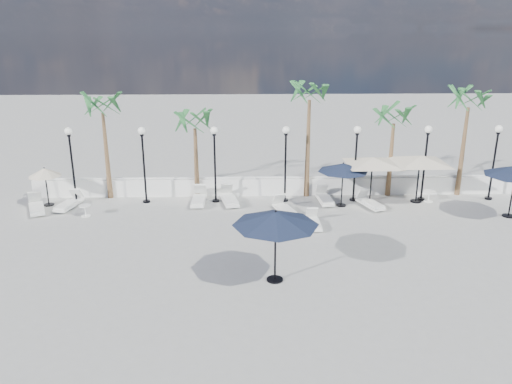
{
  "coord_description": "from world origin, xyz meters",
  "views": [
    {
      "loc": [
        -2.12,
        -17.42,
        8.35
      ],
      "look_at": [
        -1.55,
        3.44,
        1.5
      ],
      "focal_mm": 35.0,
      "sensor_mm": 36.0,
      "label": 1
    }
  ],
  "objects_px": {
    "lounger_4": "(284,208)",
    "parasol_navy_mid": "(343,168)",
    "lounger_0": "(36,207)",
    "lounger_5": "(314,222)",
    "lounger_6": "(325,198)",
    "parasol_navy_left": "(276,219)",
    "lounger_2": "(229,199)",
    "parasol_cream_sq_b": "(420,156)",
    "parasol_cream_small": "(45,173)",
    "lounger_7": "(370,203)",
    "lounger_3": "(199,199)",
    "parasol_cream_sq_a": "(373,158)",
    "lounger_1": "(69,203)"
  },
  "relations": [
    {
      "from": "lounger_1",
      "to": "parasol_cream_small",
      "type": "bearing_deg",
      "value": 171.07
    },
    {
      "from": "lounger_0",
      "to": "parasol_navy_left",
      "type": "relative_size",
      "value": 0.7
    },
    {
      "from": "lounger_0",
      "to": "lounger_6",
      "type": "xyz_separation_m",
      "value": [
        14.0,
        0.95,
        -0.01
      ]
    },
    {
      "from": "lounger_2",
      "to": "parasol_cream_sq_a",
      "type": "bearing_deg",
      "value": -12.01
    },
    {
      "from": "parasol_navy_mid",
      "to": "parasol_navy_left",
      "type": "bearing_deg",
      "value": -116.37
    },
    {
      "from": "lounger_4",
      "to": "lounger_7",
      "type": "distance_m",
      "value": 4.33
    },
    {
      "from": "lounger_3",
      "to": "lounger_4",
      "type": "distance_m",
      "value": 4.42
    },
    {
      "from": "lounger_1",
      "to": "parasol_cream_small",
      "type": "height_order",
      "value": "parasol_cream_small"
    },
    {
      "from": "lounger_0",
      "to": "parasol_cream_sq_a",
      "type": "bearing_deg",
      "value": -20.94
    },
    {
      "from": "lounger_6",
      "to": "parasol_cream_small",
      "type": "bearing_deg",
      "value": 176.47
    },
    {
      "from": "lounger_3",
      "to": "lounger_7",
      "type": "height_order",
      "value": "lounger_3"
    },
    {
      "from": "lounger_5",
      "to": "parasol_cream_sq_a",
      "type": "relative_size",
      "value": 0.33
    },
    {
      "from": "parasol_cream_sq_a",
      "to": "parasol_navy_left",
      "type": "bearing_deg",
      "value": -123.32
    },
    {
      "from": "lounger_0",
      "to": "parasol_cream_sq_b",
      "type": "bearing_deg",
      "value": -21.35
    },
    {
      "from": "parasol_navy_mid",
      "to": "parasol_cream_sq_a",
      "type": "distance_m",
      "value": 1.66
    },
    {
      "from": "lounger_0",
      "to": "parasol_cream_small",
      "type": "bearing_deg",
      "value": 51.69
    },
    {
      "from": "lounger_0",
      "to": "parasol_cream_sq_b",
      "type": "relative_size",
      "value": 0.4
    },
    {
      "from": "lounger_0",
      "to": "lounger_7",
      "type": "height_order",
      "value": "lounger_0"
    },
    {
      "from": "parasol_cream_sq_a",
      "to": "parasol_navy_mid",
      "type": "bearing_deg",
      "value": -162.88
    },
    {
      "from": "lounger_5",
      "to": "lounger_7",
      "type": "distance_m",
      "value": 3.98
    },
    {
      "from": "lounger_7",
      "to": "parasol_navy_left",
      "type": "height_order",
      "value": "parasol_navy_left"
    },
    {
      "from": "parasol_cream_small",
      "to": "lounger_1",
      "type": "bearing_deg",
      "value": -21.13
    },
    {
      "from": "parasol_cream_sq_b",
      "to": "lounger_3",
      "type": "bearing_deg",
      "value": 179.89
    },
    {
      "from": "lounger_4",
      "to": "lounger_7",
      "type": "height_order",
      "value": "lounger_4"
    },
    {
      "from": "parasol_navy_left",
      "to": "lounger_4",
      "type": "bearing_deg",
      "value": 82.48
    },
    {
      "from": "parasol_cream_sq_b",
      "to": "parasol_cream_small",
      "type": "xyz_separation_m",
      "value": [
        -18.41,
        0.0,
        -0.72
      ]
    },
    {
      "from": "parasol_navy_mid",
      "to": "lounger_4",
      "type": "bearing_deg",
      "value": -162.01
    },
    {
      "from": "lounger_2",
      "to": "lounger_5",
      "type": "bearing_deg",
      "value": -51.9
    },
    {
      "from": "lounger_0",
      "to": "parasol_cream_small",
      "type": "xyz_separation_m",
      "value": [
        0.23,
        0.93,
        1.42
      ]
    },
    {
      "from": "lounger_4",
      "to": "parasol_navy_mid",
      "type": "height_order",
      "value": "parasol_navy_mid"
    },
    {
      "from": "lounger_6",
      "to": "parasol_cream_sq_a",
      "type": "distance_m",
      "value": 3.1
    },
    {
      "from": "lounger_1",
      "to": "lounger_6",
      "type": "xyz_separation_m",
      "value": [
        12.61,
        0.47,
        -0.0
      ]
    },
    {
      "from": "lounger_3",
      "to": "lounger_7",
      "type": "relative_size",
      "value": 1.05
    },
    {
      "from": "parasol_navy_left",
      "to": "lounger_0",
      "type": "bearing_deg",
      "value": 146.89
    },
    {
      "from": "lounger_5",
      "to": "lounger_6",
      "type": "relative_size",
      "value": 0.88
    },
    {
      "from": "lounger_5",
      "to": "lounger_3",
      "type": "bearing_deg",
      "value": 148.73
    },
    {
      "from": "lounger_0",
      "to": "lounger_2",
      "type": "height_order",
      "value": "lounger_2"
    },
    {
      "from": "lounger_0",
      "to": "lounger_3",
      "type": "relative_size",
      "value": 1.04
    },
    {
      "from": "lounger_1",
      "to": "parasol_cream_sq_a",
      "type": "xyz_separation_m",
      "value": [
        14.9,
        0.45,
        2.08
      ]
    },
    {
      "from": "lounger_6",
      "to": "parasol_cream_small",
      "type": "xyz_separation_m",
      "value": [
        -13.77,
        -0.02,
        1.43
      ]
    },
    {
      "from": "lounger_3",
      "to": "parasol_navy_left",
      "type": "distance_m",
      "value": 8.99
    },
    {
      "from": "parasol_cream_sq_a",
      "to": "parasol_cream_small",
      "type": "bearing_deg",
      "value": -180.0
    },
    {
      "from": "lounger_2",
      "to": "parasol_cream_sq_b",
      "type": "height_order",
      "value": "parasol_cream_sq_b"
    },
    {
      "from": "lounger_4",
      "to": "lounger_0",
      "type": "bearing_deg",
      "value": 159.65
    },
    {
      "from": "lounger_1",
      "to": "lounger_6",
      "type": "distance_m",
      "value": 12.62
    },
    {
      "from": "lounger_4",
      "to": "parasol_cream_sq_b",
      "type": "xyz_separation_m",
      "value": [
        6.79,
        1.41,
        2.16
      ]
    },
    {
      "from": "lounger_4",
      "to": "lounger_6",
      "type": "xyz_separation_m",
      "value": [
        2.15,
        1.44,
        0.01
      ]
    },
    {
      "from": "lounger_2",
      "to": "lounger_4",
      "type": "relative_size",
      "value": 1.11
    },
    {
      "from": "lounger_5",
      "to": "lounger_0",
      "type": "bearing_deg",
      "value": 169.9
    },
    {
      "from": "lounger_5",
      "to": "parasol_cream_sq_a",
      "type": "bearing_deg",
      "value": 43.77
    }
  ]
}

